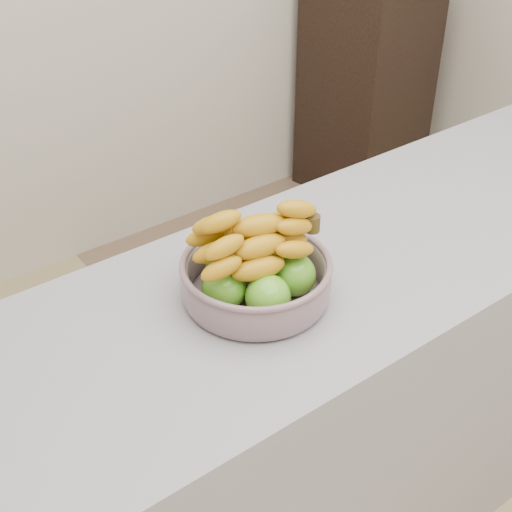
{
  "coord_description": "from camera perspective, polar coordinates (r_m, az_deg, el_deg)",
  "views": [
    {
      "loc": [
        -0.92,
        -0.54,
        1.78
      ],
      "look_at": [
        -0.24,
        0.36,
        1.0
      ],
      "focal_mm": 50.0,
      "sensor_mm": 36.0,
      "label": 1
    }
  ],
  "objects": [
    {
      "name": "cabinet",
      "position": [
        3.59,
        8.9,
        13.36
      ],
      "size": [
        0.62,
        0.53,
        1.0
      ],
      "primitive_type": "cube",
      "rotation": [
        0.0,
        0.0,
        0.18
      ],
      "color": "black",
      "rests_on": "ground"
    },
    {
      "name": "counter",
      "position": [
        1.85,
        6.04,
        -11.55
      ],
      "size": [
        2.0,
        0.6,
        0.9
      ],
      "primitive_type": "cube",
      "color": "gray",
      "rests_on": "ground"
    },
    {
      "name": "fruit_bowl",
      "position": [
        1.39,
        -0.01,
        -1.38
      ],
      "size": [
        0.3,
        0.3,
        0.19
      ],
      "rotation": [
        0.0,
        0.0,
        -0.34
      ],
      "color": "#8791A2",
      "rests_on": "counter"
    }
  ]
}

